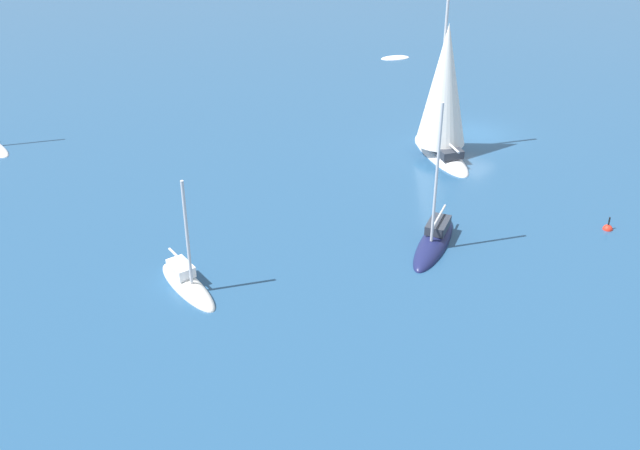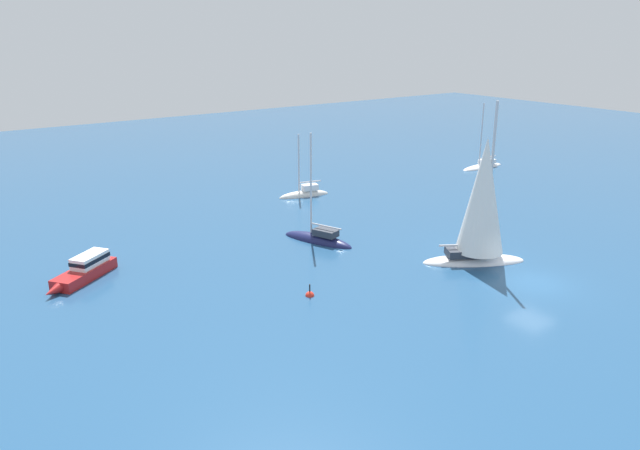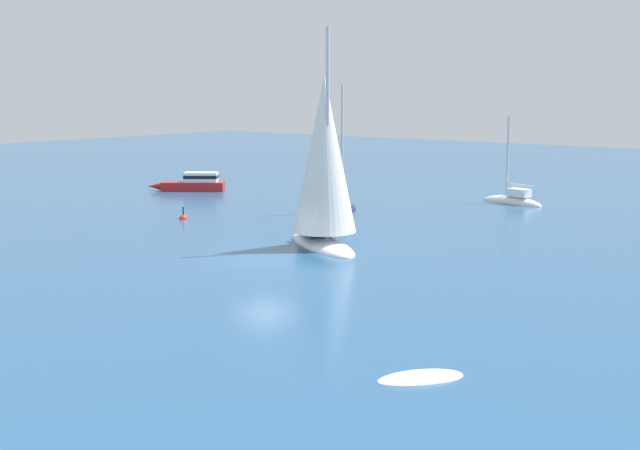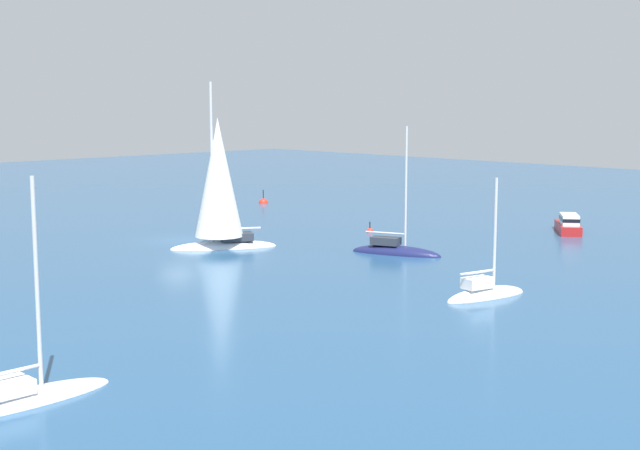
{
  "view_description": "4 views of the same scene",
  "coord_description": "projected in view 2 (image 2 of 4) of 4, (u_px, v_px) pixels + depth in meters",
  "views": [
    {
      "loc": [
        -24.49,
        42.17,
        20.05
      ],
      "look_at": [
        -3.29,
        18.92,
        2.21
      ],
      "focal_mm": 43.53,
      "sensor_mm": 36.0,
      "label": 1
    },
    {
      "loc": [
        -30.21,
        -20.13,
        14.65
      ],
      "look_at": [
        -4.89,
        15.27,
        0.55
      ],
      "focal_mm": 34.45,
      "sensor_mm": 36.0,
      "label": 2
    },
    {
      "loc": [
        25.91,
        -28.91,
        7.75
      ],
      "look_at": [
        -1.77,
        6.16,
        0.67
      ],
      "focal_mm": 50.0,
      "sensor_mm": 36.0,
      "label": 3
    },
    {
      "loc": [
        34.59,
        48.24,
        9.27
      ],
      "look_at": [
        -1.99,
        11.38,
        1.97
      ],
      "focal_mm": 50.04,
      "sensor_mm": 36.0,
      "label": 4
    }
  ],
  "objects": [
    {
      "name": "ground_plane",
      "position": [
        534.0,
        283.0,
        36.81
      ],
      "size": [
        160.0,
        160.0,
        0.0
      ],
      "primitive_type": "plane",
      "color": "navy"
    },
    {
      "name": "yacht_1",
      "position": [
        318.0,
        240.0,
        43.88
      ],
      "size": [
        3.26,
        5.81,
        8.27
      ],
      "rotation": [
        0.0,
        0.0,
        1.92
      ],
      "color": "#191E4C",
      "rests_on": "ground"
    },
    {
      "name": "sailboat",
      "position": [
        481.0,
        206.0,
        38.95
      ],
      "size": [
        6.78,
        5.08,
        10.84
      ],
      "rotation": [
        0.0,
        0.0,
        5.75
      ],
      "color": "white",
      "rests_on": "ground"
    },
    {
      "name": "yacht",
      "position": [
        483.0,
        166.0,
        66.93
      ],
      "size": [
        5.94,
        1.58,
        7.35
      ],
      "rotation": [
        0.0,
        0.0,
        3.15
      ],
      "color": "white",
      "rests_on": "ground"
    },
    {
      "name": "channel_buoy",
      "position": [
        310.0,
        296.0,
        35.04
      ],
      "size": [
        0.52,
        0.52,
        0.97
      ],
      "color": "red",
      "rests_on": "ground"
    },
    {
      "name": "launch",
      "position": [
        85.0,
        269.0,
        37.31
      ],
      "size": [
        5.15,
        4.17,
        1.36
      ],
      "rotation": [
        0.0,
        0.0,
        3.78
      ],
      "color": "#B21E1E",
      "rests_on": "ground"
    },
    {
      "name": "sloop",
      "position": [
        304.0,
        195.0,
        55.64
      ],
      "size": [
        4.87,
        2.17,
        6.17
      ],
      "rotation": [
        0.0,
        0.0,
        2.93
      ],
      "color": "silver",
      "rests_on": "ground"
    }
  ]
}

